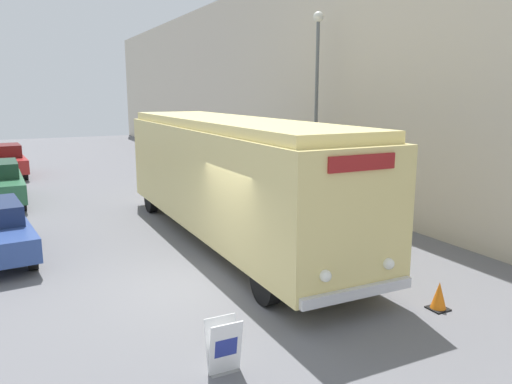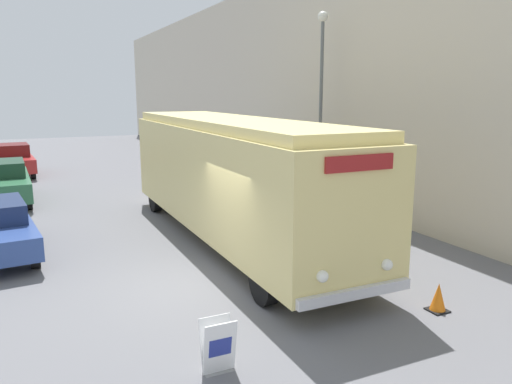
{
  "view_description": "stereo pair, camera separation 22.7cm",
  "coord_description": "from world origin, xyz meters",
  "views": [
    {
      "loc": [
        -3.58,
        -9.73,
        4.12
      ],
      "look_at": [
        1.23,
        -0.05,
        1.96
      ],
      "focal_mm": 35.0,
      "sensor_mm": 36.0,
      "label": 1
    },
    {
      "loc": [
        -3.37,
        -9.83,
        4.12
      ],
      "look_at": [
        1.23,
        -0.05,
        1.96
      ],
      "focal_mm": 35.0,
      "sensor_mm": 36.0,
      "label": 2
    }
  ],
  "objects": [
    {
      "name": "building_wall_right",
      "position": [
        7.28,
        10.0,
        4.49
      ],
      "size": [
        0.3,
        60.0,
        8.98
      ],
      "color": "beige",
      "rests_on": "ground_plane"
    },
    {
      "name": "ground_plane",
      "position": [
        0.0,
        0.0,
        0.0
      ],
      "size": [
        80.0,
        80.0,
        0.0
      ],
      "primitive_type": "plane",
      "color": "slate"
    },
    {
      "name": "parked_car_far",
      "position": [
        -3.89,
        17.7,
        0.8
      ],
      "size": [
        2.15,
        4.3,
        1.6
      ],
      "rotation": [
        0.0,
        0.0,
        0.07
      ],
      "color": "black",
      "rests_on": "ground_plane"
    },
    {
      "name": "vintage_bus",
      "position": [
        1.83,
        2.81,
        1.91
      ],
      "size": [
        2.55,
        11.63,
        3.42
      ],
      "color": "black",
      "rests_on": "ground_plane"
    },
    {
      "name": "streetlamp",
      "position": [
        6.39,
        5.49,
        4.41
      ],
      "size": [
        0.36,
        0.36,
        6.87
      ],
      "color": "#595E60",
      "rests_on": "ground_plane"
    },
    {
      "name": "sign_board",
      "position": [
        -0.98,
        -3.43,
        0.41
      ],
      "size": [
        0.5,
        0.32,
        0.84
      ],
      "color": "gray",
      "rests_on": "ground_plane"
    },
    {
      "name": "traffic_cone",
      "position": [
        3.58,
        -3.23,
        0.27
      ],
      "size": [
        0.36,
        0.36,
        0.56
      ],
      "color": "black",
      "rests_on": "ground_plane"
    }
  ]
}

